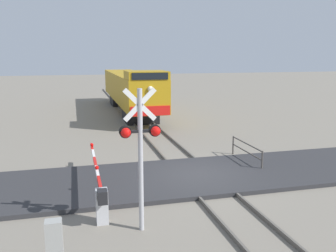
# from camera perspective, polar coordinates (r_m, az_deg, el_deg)

# --- Properties ---
(ground_plane) EXTENTS (160.00, 160.00, 0.00)m
(ground_plane) POSITION_cam_1_polar(r_m,az_deg,el_deg) (15.48, 4.58, -8.05)
(ground_plane) COLOR gray
(rail_track_left) EXTENTS (0.08, 80.00, 0.15)m
(rail_track_left) POSITION_cam_1_polar(r_m,az_deg,el_deg) (15.25, 2.01, -8.03)
(rail_track_left) COLOR #59544C
(rail_track_left) RESTS_ON ground_plane
(rail_track_right) EXTENTS (0.08, 80.00, 0.15)m
(rail_track_right) POSITION_cam_1_polar(r_m,az_deg,el_deg) (15.70, 7.08, -7.54)
(rail_track_right) COLOR #59544C
(rail_track_right) RESTS_ON ground_plane
(road_surface) EXTENTS (36.00, 4.70, 0.17)m
(road_surface) POSITION_cam_1_polar(r_m,az_deg,el_deg) (15.46, 4.59, -7.76)
(road_surface) COLOR #2D2D30
(road_surface) RESTS_ON ground_plane
(locomotive) EXTENTS (2.82, 17.83, 3.96)m
(locomotive) POSITION_cam_1_polar(r_m,az_deg,el_deg) (32.43, -5.90, 5.78)
(locomotive) COLOR black
(locomotive) RESTS_ON ground_plane
(crossing_signal) EXTENTS (1.18, 0.33, 4.20)m
(crossing_signal) POSITION_cam_1_polar(r_m,az_deg,el_deg) (10.28, -4.32, -2.76)
(crossing_signal) COLOR #ADADB2
(crossing_signal) RESTS_ON ground_plane
(crossing_gate) EXTENTS (0.36, 6.67, 1.21)m
(crossing_gate) POSITION_cam_1_polar(r_m,az_deg,el_deg) (12.35, -10.68, -9.52)
(crossing_gate) COLOR silver
(crossing_gate) RESTS_ON ground_plane
(utility_cabinet) EXTENTS (0.37, 0.31, 1.48)m
(utility_cabinet) POSITION_cam_1_polar(r_m,az_deg,el_deg) (9.02, -17.27, -18.20)
(utility_cabinet) COLOR #999993
(utility_cabinet) RESTS_ON ground_plane
(guard_railing) EXTENTS (0.08, 3.09, 0.95)m
(guard_railing) POSITION_cam_1_polar(r_m,az_deg,el_deg) (17.77, 12.18, -3.61)
(guard_railing) COLOR #4C4742
(guard_railing) RESTS_ON ground_plane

